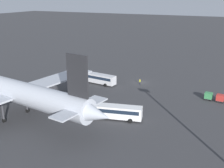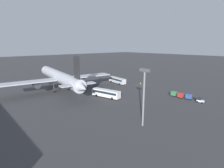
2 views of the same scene
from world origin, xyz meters
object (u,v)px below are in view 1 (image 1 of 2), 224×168
object	(u,v)px
cargo_cart_green	(208,96)
shuttle_bus_near	(98,78)
worker_person	(140,82)
shuttle_bus_far	(114,111)
airplane	(9,90)
cargo_cart_red	(220,98)

from	to	relation	value
cargo_cart_green	shuttle_bus_near	bearing A→B (deg)	0.11
worker_person	cargo_cart_green	size ratio (longest dim) A/B	0.81
shuttle_bus_near	shuttle_bus_far	distance (m)	26.94
shuttle_bus_far	worker_person	size ratio (longest dim) A/B	7.37
airplane	shuttle_bus_near	world-z (taller)	airplane
shuttle_bus_far	worker_person	world-z (taller)	shuttle_bus_far
shuttle_bus_near	worker_person	xyz separation A→B (m)	(-12.39, -4.94, -1.02)
shuttle_bus_far	cargo_cart_green	size ratio (longest dim) A/B	5.95
shuttle_bus_near	cargo_cart_green	world-z (taller)	shuttle_bus_near
airplane	shuttle_bus_near	xyz separation A→B (m)	(-6.38, -30.51, -4.52)
shuttle_bus_near	worker_person	size ratio (longest dim) A/B	7.25
shuttle_bus_far	cargo_cart_green	xyz separation A→B (m)	(-17.64, -21.71, -0.72)
shuttle_bus_near	worker_person	distance (m)	13.38
airplane	cargo_cart_green	size ratio (longest dim) A/B	26.32
shuttle_bus_far	worker_person	xyz separation A→B (m)	(3.67, -26.58, -1.04)
shuttle_bus_near	cargo_cart_red	xyz separation A→B (m)	(-36.69, 0.21, -0.70)
shuttle_bus_far	worker_person	bearing A→B (deg)	-95.26
worker_person	cargo_cart_red	size ratio (longest dim) A/B	0.81
airplane	cargo_cart_red	xyz separation A→B (m)	(-43.07, -30.30, -5.22)
shuttle_bus_near	airplane	bearing A→B (deg)	85.15
airplane	worker_person	xyz separation A→B (m)	(-18.77, -35.45, -5.54)
airplane	shuttle_bus_far	distance (m)	24.54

